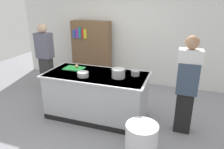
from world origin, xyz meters
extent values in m
plane|color=gray|center=(0.00, 0.00, 0.00)|extent=(10.00, 10.00, 0.00)
cube|color=white|center=(0.00, 2.10, 1.50)|extent=(6.40, 0.12, 3.00)
cube|color=#B7BABF|center=(0.00, 0.00, 0.45)|extent=(1.90, 0.90, 0.90)
cube|color=#B7BABF|center=(0.00, 0.00, 0.89)|extent=(1.98, 0.98, 0.03)
cube|color=black|center=(0.00, -0.46, 0.05)|extent=(1.90, 0.01, 0.10)
cube|color=green|center=(-0.55, 0.14, 0.91)|extent=(0.40, 0.28, 0.02)
sphere|color=tan|center=(-0.50, 0.16, 0.96)|extent=(0.07, 0.07, 0.07)
cylinder|color=#B7BABF|center=(0.46, -0.05, 0.98)|extent=(0.24, 0.24, 0.17)
cube|color=black|center=(0.32, -0.05, 1.04)|extent=(0.04, 0.02, 0.01)
cube|color=black|center=(0.59, -0.05, 1.04)|extent=(0.04, 0.02, 0.01)
cylinder|color=#99999E|center=(0.72, 0.16, 0.95)|extent=(0.16, 0.16, 0.10)
cube|color=black|center=(0.63, 0.16, 0.98)|extent=(0.04, 0.02, 0.01)
cube|color=black|center=(0.82, 0.16, 0.98)|extent=(0.04, 0.02, 0.01)
cylinder|color=#B7BABF|center=(-0.17, -0.21, 0.94)|extent=(0.21, 0.21, 0.09)
cylinder|color=silver|center=(1.10, -0.97, 0.30)|extent=(0.46, 0.46, 0.61)
cube|color=black|center=(1.64, 0.02, 0.45)|extent=(0.28, 0.20, 0.90)
cube|color=silver|center=(1.64, 0.02, 1.20)|extent=(0.38, 0.24, 0.60)
sphere|color=#A87A5B|center=(1.64, 0.02, 1.61)|extent=(0.22, 0.22, 0.22)
cube|color=#38475B|center=(1.64, -0.11, 1.02)|extent=(0.34, 0.02, 0.54)
cube|color=#313131|center=(-1.64, 0.68, 0.45)|extent=(0.28, 0.20, 0.90)
cube|color=slate|center=(-1.64, 0.68, 1.20)|extent=(0.38, 0.24, 0.60)
sphere|color=#D3AA8C|center=(-1.64, 0.68, 1.61)|extent=(0.22, 0.22, 0.22)
cube|color=brown|center=(-0.91, 1.80, 0.85)|extent=(1.10, 0.28, 1.70)
cube|color=#3351B7|center=(-1.34, 1.64, 1.35)|extent=(0.08, 0.03, 0.22)
cube|color=purple|center=(-1.25, 1.64, 1.37)|extent=(0.08, 0.03, 0.26)
cube|color=teal|center=(-1.17, 1.64, 1.39)|extent=(0.06, 0.03, 0.30)
cube|color=red|center=(-1.09, 1.64, 1.37)|extent=(0.06, 0.03, 0.25)
cube|color=yellow|center=(-1.01, 1.64, 1.36)|extent=(0.08, 0.03, 0.25)
camera|label=1|loc=(1.51, -3.44, 2.25)|focal=33.45mm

